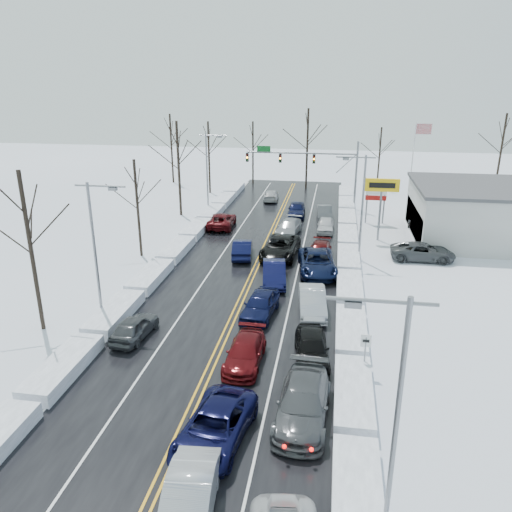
% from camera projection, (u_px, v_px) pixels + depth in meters
% --- Properties ---
extents(ground, '(160.00, 160.00, 0.00)m').
position_uv_depth(ground, '(241.00, 301.00, 35.26)').
color(ground, silver).
rests_on(ground, ground).
extents(road_surface, '(14.00, 84.00, 0.01)m').
position_uv_depth(road_surface, '(246.00, 290.00, 37.11)').
color(road_surface, black).
rests_on(road_surface, ground).
extents(snow_bank_left, '(1.84, 72.00, 0.78)m').
position_uv_depth(snow_bank_left, '(148.00, 283.00, 38.26)').
color(snow_bank_left, white).
rests_on(snow_bank_left, ground).
extents(snow_bank_right, '(1.84, 72.00, 0.78)m').
position_uv_depth(snow_bank_right, '(349.00, 297.00, 35.97)').
color(snow_bank_right, white).
rests_on(snow_bank_right, ground).
extents(traffic_signal_mast, '(13.28, 0.39, 8.00)m').
position_uv_depth(traffic_signal_mast, '(313.00, 162.00, 58.90)').
color(traffic_signal_mast, slate).
rests_on(traffic_signal_mast, ground).
extents(tires_plus_sign, '(3.20, 0.34, 6.00)m').
position_uv_depth(tires_plus_sign, '(382.00, 189.00, 46.85)').
color(tires_plus_sign, slate).
rests_on(tires_plus_sign, ground).
extents(used_vehicles_sign, '(2.20, 0.22, 4.65)m').
position_uv_depth(used_vehicles_sign, '(376.00, 193.00, 53.00)').
color(used_vehicles_sign, slate).
rests_on(used_vehicles_sign, ground).
extents(speed_limit_sign, '(0.55, 0.09, 2.35)m').
position_uv_depth(speed_limit_sign, '(365.00, 347.00, 26.04)').
color(speed_limit_sign, slate).
rests_on(speed_limit_sign, ground).
extents(flagpole, '(1.87, 1.20, 10.00)m').
position_uv_depth(flagpole, '(414.00, 158.00, 58.85)').
color(flagpole, silver).
rests_on(flagpole, ground).
extents(streetlight_se, '(3.20, 0.25, 9.00)m').
position_uv_depth(streetlight_se, '(392.00, 405.00, 15.49)').
color(streetlight_se, slate).
rests_on(streetlight_se, ground).
extents(streetlight_ne, '(3.20, 0.25, 9.00)m').
position_uv_depth(streetlight_ne, '(360.00, 200.00, 41.51)').
color(streetlight_ne, slate).
rests_on(streetlight_ne, ground).
extents(streetlight_sw, '(3.20, 0.25, 9.00)m').
position_uv_depth(streetlight_sw, '(97.00, 241.00, 31.00)').
color(streetlight_sw, slate).
rests_on(streetlight_sw, ground).
extents(streetlight_nw, '(3.20, 0.25, 9.00)m').
position_uv_depth(streetlight_nw, '(209.00, 166.00, 57.02)').
color(streetlight_nw, slate).
rests_on(streetlight_nw, ground).
extents(tree_left_b, '(4.00, 4.00, 10.00)m').
position_uv_depth(tree_left_b, '(26.00, 222.00, 29.06)').
color(tree_left_b, '#2D231C').
rests_on(tree_left_b, ground).
extents(tree_left_c, '(3.40, 3.40, 8.50)m').
position_uv_depth(tree_left_c, '(136.00, 190.00, 42.27)').
color(tree_left_c, '#2D231C').
rests_on(tree_left_c, ground).
extents(tree_left_d, '(4.20, 4.20, 10.50)m').
position_uv_depth(tree_left_d, '(178.00, 150.00, 54.91)').
color(tree_left_d, '#2D231C').
rests_on(tree_left_d, ground).
extents(tree_left_e, '(3.80, 3.80, 9.50)m').
position_uv_depth(tree_left_e, '(209.00, 144.00, 66.24)').
color(tree_left_e, '#2D231C').
rests_on(tree_left_e, ground).
extents(tree_far_a, '(4.00, 4.00, 10.00)m').
position_uv_depth(tree_far_a, '(171.00, 135.00, 72.78)').
color(tree_far_a, '#2D231C').
rests_on(tree_far_a, ground).
extents(tree_far_b, '(3.60, 3.60, 9.00)m').
position_uv_depth(tree_far_b, '(253.00, 141.00, 72.14)').
color(tree_far_b, '#2D231C').
rests_on(tree_far_b, ground).
extents(tree_far_c, '(4.40, 4.40, 11.00)m').
position_uv_depth(tree_far_c, '(308.00, 133.00, 68.60)').
color(tree_far_c, '#2D231C').
rests_on(tree_far_c, ground).
extents(tree_far_d, '(3.40, 3.40, 8.50)m').
position_uv_depth(tree_far_d, '(380.00, 146.00, 69.08)').
color(tree_far_d, '#2D231C').
rests_on(tree_far_d, ground).
extents(tree_far_e, '(4.20, 4.20, 10.50)m').
position_uv_depth(tree_far_e, '(503.00, 138.00, 66.66)').
color(tree_far_e, '#2D231C').
rests_on(tree_far_e, ground).
extents(queued_car_2, '(3.25, 5.80, 1.53)m').
position_uv_depth(queued_car_2, '(215.00, 441.00, 21.65)').
color(queued_car_2, black).
rests_on(queued_car_2, ground).
extents(queued_car_3, '(1.97, 4.72, 1.36)m').
position_uv_depth(queued_car_3, '(245.00, 363.00, 27.57)').
color(queued_car_3, '#500A0D').
rests_on(queued_car_3, ground).
extents(queued_car_4, '(2.42, 4.90, 1.61)m').
position_uv_depth(queued_car_4, '(260.00, 316.00, 33.09)').
color(queued_car_4, black).
rests_on(queued_car_4, ground).
extents(queued_car_5, '(2.37, 5.09, 1.62)m').
position_uv_depth(queued_car_5, '(274.00, 283.00, 38.38)').
color(queued_car_5, black).
rests_on(queued_car_5, ground).
extents(queued_car_6, '(3.36, 6.42, 1.72)m').
position_uv_depth(queued_car_6, '(280.00, 256.00, 44.06)').
color(queued_car_6, black).
rests_on(queued_car_6, ground).
extents(queued_car_7, '(2.66, 5.20, 1.45)m').
position_uv_depth(queued_car_7, '(289.00, 234.00, 50.30)').
color(queued_car_7, '#93959A').
rests_on(queued_car_7, ground).
extents(queued_car_8, '(2.05, 4.77, 1.60)m').
position_uv_depth(queued_car_8, '(296.00, 216.00, 56.85)').
color(queued_car_8, black).
rests_on(queued_car_8, ground).
extents(queued_car_11, '(2.58, 5.87, 1.68)m').
position_uv_depth(queued_car_11, '(302.00, 418.00, 23.13)').
color(queued_car_11, '#46484B').
rests_on(queued_car_11, ground).
extents(queued_car_12, '(2.36, 4.76, 1.56)m').
position_uv_depth(queued_car_12, '(311.00, 359.00, 27.97)').
color(queued_car_12, black).
rests_on(queued_car_12, ground).
extents(queued_car_13, '(2.23, 5.06, 1.61)m').
position_uv_depth(queued_car_13, '(312.00, 312.00, 33.53)').
color(queued_car_13, '#A2A4AA').
rests_on(queued_car_13, ground).
extents(queued_car_14, '(3.61, 6.50, 1.72)m').
position_uv_depth(queued_car_14, '(317.00, 272.00, 40.45)').
color(queued_car_14, black).
rests_on(queued_car_14, ground).
extents(queued_car_15, '(2.02, 4.64, 1.33)m').
position_uv_depth(queued_car_15, '(320.00, 258.00, 43.55)').
color(queued_car_15, '#450909').
rests_on(queued_car_15, ground).
extents(queued_car_16, '(1.70, 4.15, 1.41)m').
position_uv_depth(queued_car_16, '(325.00, 232.00, 51.11)').
color(queued_car_16, silver).
rests_on(queued_car_16, ground).
extents(queued_car_17, '(1.94, 4.60, 1.48)m').
position_uv_depth(queued_car_17, '(324.00, 219.00, 55.58)').
color(queued_car_17, '#424548').
rests_on(queued_car_17, ground).
extents(oncoming_car_0, '(2.26, 4.88, 1.55)m').
position_uv_depth(oncoming_car_0, '(243.00, 257.00, 44.00)').
color(oncoming_car_0, black).
rests_on(oncoming_car_0, ground).
extents(oncoming_car_1, '(2.77, 5.57, 1.52)m').
position_uv_depth(oncoming_car_1, '(222.00, 227.00, 52.64)').
color(oncoming_car_1, '#4B0A0D').
rests_on(oncoming_car_1, ground).
extents(oncoming_car_2, '(2.21, 4.69, 1.32)m').
position_uv_depth(oncoming_car_2, '(271.00, 200.00, 64.13)').
color(oncoming_car_2, '#B8B8BA').
rests_on(oncoming_car_2, ground).
extents(oncoming_car_3, '(2.02, 4.25, 1.40)m').
position_uv_depth(oncoming_car_3, '(135.00, 337.00, 30.33)').
color(oncoming_car_3, '#3C3F41').
rests_on(oncoming_car_3, ground).
extents(parked_car_0, '(5.42, 2.50, 1.51)m').
position_uv_depth(parked_car_0, '(422.00, 260.00, 43.20)').
color(parked_car_0, '#414446').
rests_on(parked_car_0, ground).
extents(parked_car_1, '(2.33, 5.34, 1.53)m').
position_uv_depth(parked_car_1, '(446.00, 243.00, 47.60)').
color(parked_car_1, '#3B3E40').
rests_on(parked_car_1, ground).
extents(parked_car_2, '(2.66, 5.19, 1.69)m').
position_uv_depth(parked_car_2, '(417.00, 225.00, 53.41)').
color(parked_car_2, black).
rests_on(parked_car_2, ground).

